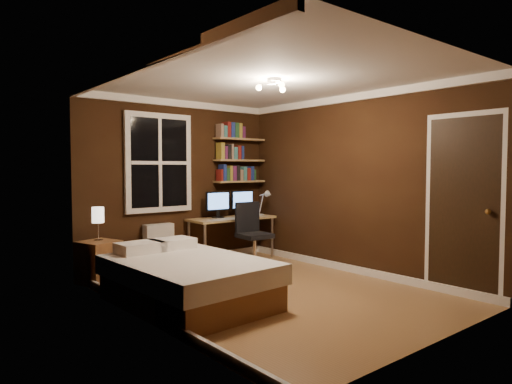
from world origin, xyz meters
TOP-DOWN VIEW (x-y plane):
  - floor at (0.00, 0.00)m, footprint 4.20×4.20m
  - wall_back at (0.00, 2.10)m, footprint 3.20×0.04m
  - wall_left at (-1.60, 0.00)m, footprint 0.04×4.20m
  - wall_right at (1.60, 0.00)m, footprint 0.04×4.20m
  - ceiling at (0.00, 0.00)m, footprint 3.20×4.20m
  - window at (-0.35, 2.06)m, footprint 1.06×0.06m
  - door at (1.59, -1.55)m, footprint 0.03×0.82m
  - door_knob at (1.55, -1.85)m, footprint 0.06×0.06m
  - ceiling_fixture at (0.00, -0.10)m, footprint 0.44×0.44m
  - bookshelf_lower at (1.08, 1.98)m, footprint 0.92×0.22m
  - books_row_lower at (1.08, 1.98)m, footprint 0.66×0.16m
  - bookshelf_middle at (1.08, 1.98)m, footprint 0.92×0.22m
  - books_row_middle at (1.08, 1.98)m, footprint 0.42×0.16m
  - bookshelf_upper at (1.08, 1.98)m, footprint 0.92×0.22m
  - books_row_upper at (1.08, 1.98)m, footprint 0.42×0.16m
  - bed at (-1.00, 0.18)m, footprint 1.39×1.87m
  - nightstand at (-1.41, 1.68)m, footprint 0.55×0.55m
  - bedside_lamp at (-1.41, 1.68)m, footprint 0.15×0.15m
  - radiator at (-0.41, 1.98)m, footprint 0.44×0.15m
  - desk at (0.80, 1.81)m, footprint 1.44×0.54m
  - monitor_left at (0.57, 1.88)m, footprint 0.44×0.12m
  - monitor_right at (1.06, 1.88)m, footprint 0.44×0.12m
  - desk_lamp at (1.37, 1.69)m, footprint 0.14×0.32m
  - office_chair at (0.71, 1.18)m, footprint 0.53×0.53m

SIDE VIEW (x-z plane):
  - floor at x=0.00m, z-range 0.00..0.00m
  - bed at x=-1.00m, z-range -0.04..0.57m
  - nightstand at x=-1.41m, z-range 0.00..0.54m
  - radiator at x=-0.41m, z-range 0.00..0.65m
  - office_chair at x=0.71m, z-range -0.12..0.84m
  - desk at x=0.80m, z-range 0.28..0.96m
  - bedside_lamp at x=-1.41m, z-range 0.54..0.98m
  - monitor_left at x=0.57m, z-range 0.68..1.11m
  - monitor_right at x=1.06m, z-range 0.68..1.11m
  - desk_lamp at x=1.37m, z-range 0.68..1.12m
  - door_knob at x=1.55m, z-range 0.97..1.03m
  - door at x=1.59m, z-range 0.00..2.05m
  - wall_back at x=0.00m, z-range 0.00..2.50m
  - wall_left at x=-1.60m, z-range 0.00..2.50m
  - wall_right at x=1.60m, z-range 0.00..2.50m
  - bookshelf_lower at x=1.08m, z-range 1.24..1.26m
  - books_row_lower at x=1.08m, z-range 1.26..1.49m
  - window at x=-0.35m, z-range 0.82..2.28m
  - bookshelf_middle at x=1.08m, z-range 1.59..1.61m
  - books_row_middle at x=1.08m, z-range 1.61..1.84m
  - bookshelf_upper at x=1.08m, z-range 1.94..1.96m
  - books_row_upper at x=1.08m, z-range 1.96..2.20m
  - ceiling_fixture at x=0.00m, z-range 2.31..2.49m
  - ceiling at x=0.00m, z-range 2.49..2.51m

